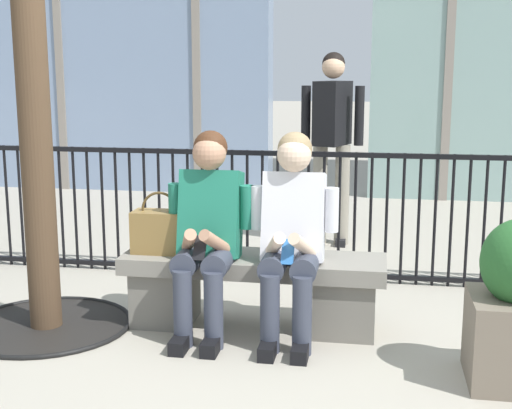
% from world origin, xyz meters
% --- Properties ---
extents(ground_plane, '(60.00, 60.00, 0.00)m').
position_xyz_m(ground_plane, '(0.00, 0.00, 0.00)').
color(ground_plane, '#A8A091').
extents(stone_bench, '(1.60, 0.44, 0.45)m').
position_xyz_m(stone_bench, '(0.00, 0.00, 0.27)').
color(stone_bench, gray).
rests_on(stone_bench, ground).
extents(seated_person_with_phone, '(0.52, 0.66, 1.21)m').
position_xyz_m(seated_person_with_phone, '(-0.25, -0.13, 0.65)').
color(seated_person_with_phone, '#383D4C').
rests_on(seated_person_with_phone, ground).
extents(seated_person_companion, '(0.52, 0.66, 1.21)m').
position_xyz_m(seated_person_companion, '(0.25, -0.13, 0.65)').
color(seated_person_companion, '#383D4C').
rests_on(seated_person_companion, ground).
extents(handbag_on_bench, '(0.34, 0.18, 0.38)m').
position_xyz_m(handbag_on_bench, '(-0.58, -0.01, 0.59)').
color(handbag_on_bench, olive).
rests_on(handbag_on_bench, stone_bench).
extents(bystander_at_railing, '(0.55, 0.43, 1.71)m').
position_xyz_m(bystander_at_railing, '(0.32, 2.20, 1.00)').
color(bystander_at_railing, gray).
rests_on(bystander_at_railing, ground).
extents(plaza_railing, '(7.38, 0.04, 0.97)m').
position_xyz_m(plaza_railing, '(-0.00, 1.05, 0.49)').
color(plaza_railing, black).
rests_on(plaza_railing, ground).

